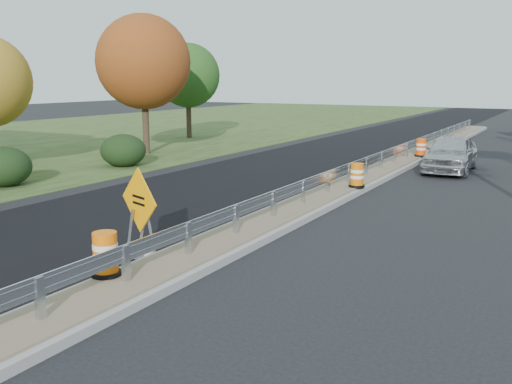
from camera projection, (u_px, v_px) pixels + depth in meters
The scene contains 14 objects.
ground at pixel (273, 224), 16.04m from camera, with size 140.00×140.00×0.00m, color black.
grass_verge_near at pixel (12, 143), 36.16m from camera, with size 30.00×120.00×0.03m, color #29431C.
milled_overlay at pixel (290, 166), 26.70m from camera, with size 7.20×120.00×0.01m, color black.
median at pixel (366, 178), 22.85m from camera, with size 1.60×55.00×0.23m.
guardrail at pixel (374, 159), 23.58m from camera, with size 0.10×46.15×0.72m.
hedge_mid at pixel (3, 167), 21.44m from camera, with size 2.09×2.09×1.52m, color black.
hedge_north at pixel (123, 150), 26.32m from camera, with size 2.09×2.09×1.52m, color black.
tree_near_red at pixel (143, 62), 29.90m from camera, with size 4.95×4.95×7.35m.
tree_near_back at pixel (188, 76), 38.30m from camera, with size 4.29×4.29×6.37m.
caution_sign at pixel (141, 234), 13.06m from camera, with size 1.42×0.62×2.06m.
barrel_median_near at pixel (106, 255), 11.09m from camera, with size 0.59×0.59×0.87m.
barrel_median_mid at pixel (357, 176), 20.20m from camera, with size 0.58×0.58×0.84m.
barrel_median_far at pixel (421, 148), 28.15m from camera, with size 0.60×0.60×0.87m.
car_silver at pixel (451, 153), 24.96m from camera, with size 1.92×4.76×1.62m, color #B5B5BA.
Camera 1 is at (7.24, -13.78, 4.02)m, focal length 40.00 mm.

